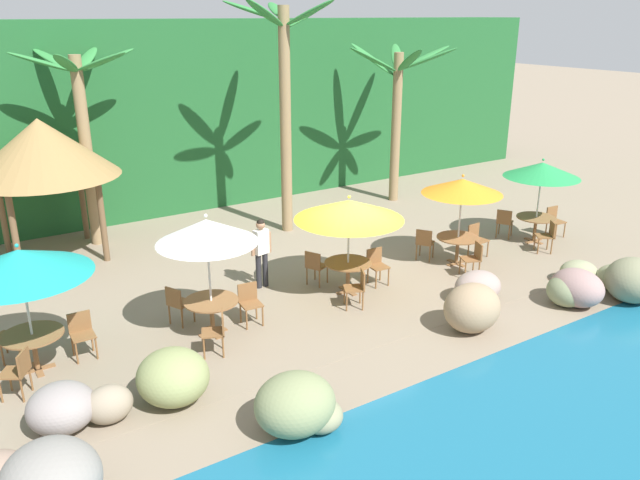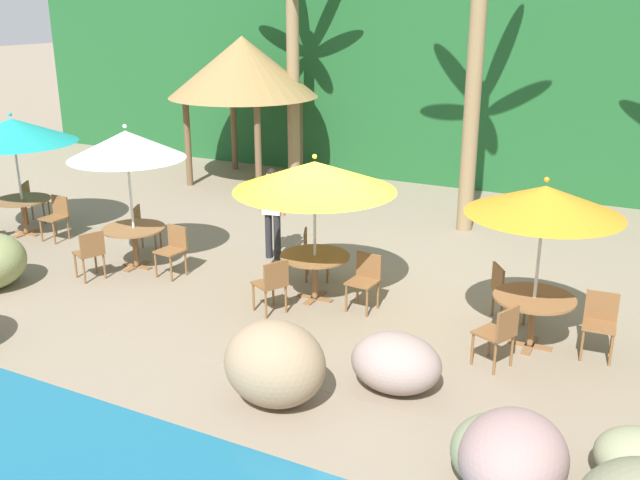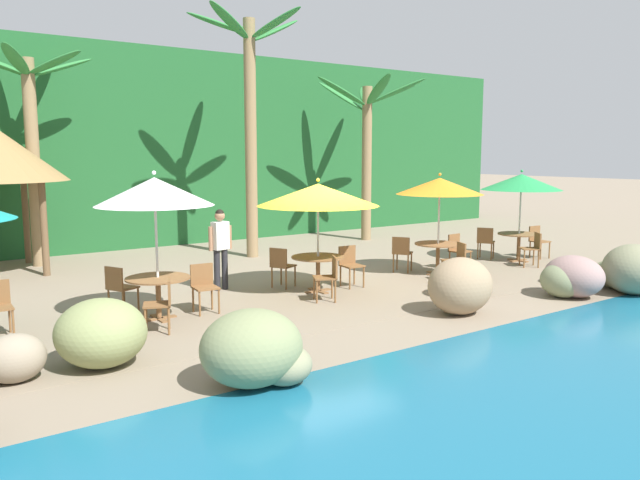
{
  "view_description": "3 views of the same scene",
  "coord_description": "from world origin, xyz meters",
  "px_view_note": "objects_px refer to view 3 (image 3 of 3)",
  "views": [
    {
      "loc": [
        -8.21,
        -11.15,
        6.16
      ],
      "look_at": [
        -0.7,
        0.48,
        1.18
      ],
      "focal_mm": 35.42,
      "sensor_mm": 36.0,
      "label": 1
    },
    {
      "loc": [
        4.55,
        -9.43,
        4.53
      ],
      "look_at": [
        -0.37,
        0.14,
        0.9
      ],
      "focal_mm": 40.06,
      "sensor_mm": 36.0,
      "label": 2
    },
    {
      "loc": [
        -7.65,
        -10.49,
        2.85
      ],
      "look_at": [
        0.19,
        0.52,
        0.97
      ],
      "focal_mm": 35.09,
      "sensor_mm": 36.0,
      "label": 3
    }
  ],
  "objects_px": {
    "waiter_in_white": "(220,243)",
    "palm_tree_nearest": "(31,120)",
    "dining_table_orange": "(438,249)",
    "umbrella_white": "(155,192)",
    "chair_green_inland": "(485,241)",
    "dining_table_yellow": "(318,262)",
    "umbrella_yellow": "(318,195)",
    "palm_tree_third": "(368,129)",
    "chair_white_inland": "(119,286)",
    "chair_yellow_seaward": "(350,263)",
    "chair_orange_inland": "(402,251)",
    "umbrella_orange": "(440,186)",
    "chair_white_left": "(163,301)",
    "chair_orange_left": "(457,259)",
    "chair_yellow_inland": "(281,264)",
    "dining_table_green": "(519,238)",
    "chair_orange_seaward": "(457,249)",
    "dining_table_white": "(158,284)",
    "chair_white_seaward": "(204,284)",
    "umbrella_green": "(521,182)",
    "chair_green_left": "(533,247)",
    "chair_green_seaward": "(537,239)",
    "palm_tree_second": "(250,100)"
  },
  "relations": [
    {
      "from": "umbrella_white",
      "to": "umbrella_yellow",
      "type": "relative_size",
      "value": 1.02
    },
    {
      "from": "umbrella_white",
      "to": "chair_white_inland",
      "type": "xyz_separation_m",
      "value": [
        -0.44,
        0.73,
        -1.69
      ]
    },
    {
      "from": "dining_table_green",
      "to": "palm_tree_nearest",
      "type": "distance_m",
      "value": 12.81
    },
    {
      "from": "umbrella_orange",
      "to": "palm_tree_nearest",
      "type": "bearing_deg",
      "value": 137.95
    },
    {
      "from": "palm_tree_third",
      "to": "umbrella_orange",
      "type": "bearing_deg",
      "value": -113.81
    },
    {
      "from": "dining_table_white",
      "to": "dining_table_yellow",
      "type": "bearing_deg",
      "value": 3.04
    },
    {
      "from": "umbrella_white",
      "to": "chair_orange_seaward",
      "type": "bearing_deg",
      "value": 1.73
    },
    {
      "from": "chair_orange_inland",
      "to": "chair_green_left",
      "type": "height_order",
      "value": "same"
    },
    {
      "from": "chair_white_inland",
      "to": "dining_table_yellow",
      "type": "relative_size",
      "value": 0.79
    },
    {
      "from": "chair_white_left",
      "to": "palm_tree_nearest",
      "type": "distance_m",
      "value": 8.23
    },
    {
      "from": "palm_tree_third",
      "to": "dining_table_white",
      "type": "bearing_deg",
      "value": -148.84
    },
    {
      "from": "umbrella_yellow",
      "to": "chair_orange_inland",
      "type": "bearing_deg",
      "value": 10.91
    },
    {
      "from": "chair_white_seaward",
      "to": "dining_table_yellow",
      "type": "relative_size",
      "value": 0.79
    },
    {
      "from": "chair_white_left",
      "to": "chair_white_seaward",
      "type": "bearing_deg",
      "value": 36.91
    },
    {
      "from": "chair_green_seaward",
      "to": "chair_white_inland",
      "type": "bearing_deg",
      "value": 177.03
    },
    {
      "from": "chair_yellow_inland",
      "to": "dining_table_green",
      "type": "xyz_separation_m",
      "value": [
        6.92,
        -0.8,
        0.1
      ]
    },
    {
      "from": "umbrella_yellow",
      "to": "dining_table_orange",
      "type": "height_order",
      "value": "umbrella_yellow"
    },
    {
      "from": "chair_white_inland",
      "to": "chair_white_left",
      "type": "height_order",
      "value": "same"
    },
    {
      "from": "chair_yellow_seaward",
      "to": "umbrella_orange",
      "type": "distance_m",
      "value": 2.99
    },
    {
      "from": "dining_table_orange",
      "to": "dining_table_green",
      "type": "bearing_deg",
      "value": 0.74
    },
    {
      "from": "umbrella_white",
      "to": "chair_orange_left",
      "type": "xyz_separation_m",
      "value": [
        6.64,
        -0.74,
        -1.69
      ]
    },
    {
      "from": "waiter_in_white",
      "to": "palm_tree_nearest",
      "type": "bearing_deg",
      "value": 115.2
    },
    {
      "from": "chair_white_seaward",
      "to": "umbrella_green",
      "type": "relative_size",
      "value": 0.36
    },
    {
      "from": "chair_yellow_seaward",
      "to": "dining_table_orange",
      "type": "distance_m",
      "value": 2.55
    },
    {
      "from": "chair_orange_inland",
      "to": "palm_tree_second",
      "type": "bearing_deg",
      "value": 113.44
    },
    {
      "from": "chair_white_inland",
      "to": "palm_tree_nearest",
      "type": "height_order",
      "value": "palm_tree_nearest"
    },
    {
      "from": "chair_orange_left",
      "to": "chair_green_left",
      "type": "relative_size",
      "value": 1.0
    },
    {
      "from": "dining_table_green",
      "to": "chair_green_left",
      "type": "distance_m",
      "value": 0.86
    },
    {
      "from": "dining_table_green",
      "to": "chair_yellow_inland",
      "type": "bearing_deg",
      "value": 173.39
    },
    {
      "from": "palm_tree_third",
      "to": "umbrella_yellow",
      "type": "bearing_deg",
      "value": -136.95
    },
    {
      "from": "chair_green_inland",
      "to": "palm_tree_nearest",
      "type": "bearing_deg",
      "value": 149.14
    },
    {
      "from": "dining_table_orange",
      "to": "palm_tree_nearest",
      "type": "height_order",
      "value": "palm_tree_nearest"
    },
    {
      "from": "umbrella_yellow",
      "to": "dining_table_green",
      "type": "distance_m",
      "value": 6.62
    },
    {
      "from": "dining_table_white",
      "to": "chair_white_inland",
      "type": "relative_size",
      "value": 1.26
    },
    {
      "from": "chair_yellow_inland",
      "to": "umbrella_green",
      "type": "bearing_deg",
      "value": -6.61
    },
    {
      "from": "chair_yellow_inland",
      "to": "chair_orange_seaward",
      "type": "relative_size",
      "value": 1.0
    },
    {
      "from": "umbrella_orange",
      "to": "chair_white_left",
      "type": "bearing_deg",
      "value": -172.84
    },
    {
      "from": "umbrella_yellow",
      "to": "chair_green_inland",
      "type": "relative_size",
      "value": 2.87
    },
    {
      "from": "chair_green_seaward",
      "to": "palm_tree_nearest",
      "type": "bearing_deg",
      "value": 149.75
    },
    {
      "from": "dining_table_orange",
      "to": "waiter_in_white",
      "type": "bearing_deg",
      "value": 163.88
    },
    {
      "from": "chair_white_left",
      "to": "chair_yellow_seaward",
      "type": "bearing_deg",
      "value": 12.65
    },
    {
      "from": "chair_white_left",
      "to": "chair_yellow_seaward",
      "type": "xyz_separation_m",
      "value": [
        4.6,
        1.03,
        0.0
      ]
    },
    {
      "from": "chair_white_inland",
      "to": "chair_yellow_seaward",
      "type": "distance_m",
      "value": 4.82
    },
    {
      "from": "umbrella_white",
      "to": "dining_table_yellow",
      "type": "distance_m",
      "value": 3.85
    },
    {
      "from": "umbrella_white",
      "to": "chair_orange_inland",
      "type": "distance_m",
      "value": 6.61
    },
    {
      "from": "umbrella_yellow",
      "to": "palm_tree_third",
      "type": "bearing_deg",
      "value": 43.05
    },
    {
      "from": "umbrella_white",
      "to": "chair_green_inland",
      "type": "bearing_deg",
      "value": 4.85
    },
    {
      "from": "umbrella_yellow",
      "to": "chair_white_inland",
      "type": "bearing_deg",
      "value": 172.07
    },
    {
      "from": "dining_table_yellow",
      "to": "chair_orange_left",
      "type": "height_order",
      "value": "chair_orange_left"
    },
    {
      "from": "umbrella_yellow",
      "to": "umbrella_orange",
      "type": "height_order",
      "value": "umbrella_orange"
    }
  ]
}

